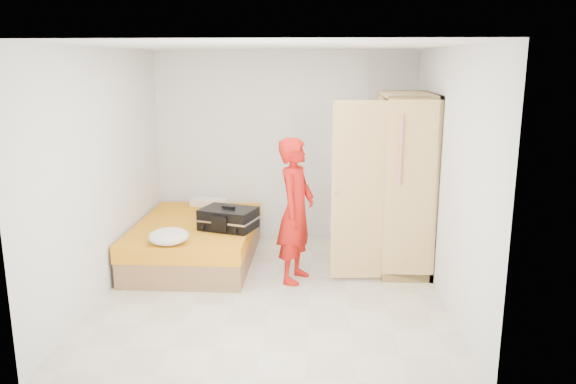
# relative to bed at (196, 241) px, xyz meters

# --- Properties ---
(room) EXTENTS (4.00, 4.02, 2.60)m
(room) POSITION_rel_bed_xyz_m (1.05, -0.90, 1.05)
(room) COLOR beige
(room) RESTS_ON ground
(bed) EXTENTS (1.42, 2.02, 0.50)m
(bed) POSITION_rel_bed_xyz_m (0.00, 0.00, 0.00)
(bed) COLOR olive
(bed) RESTS_ON ground
(wardrobe) EXTENTS (1.17, 1.23, 2.10)m
(wardrobe) POSITION_rel_bed_xyz_m (2.50, -0.05, 0.75)
(wardrobe) COLOR #DCB96B
(wardrobe) RESTS_ON ground
(person) EXTENTS (0.55, 0.69, 1.65)m
(person) POSITION_rel_bed_xyz_m (1.28, -0.58, 0.57)
(person) COLOR red
(person) RESTS_ON ground
(suitcase) EXTENTS (0.75, 0.64, 0.28)m
(suitcase) POSITION_rel_bed_xyz_m (0.46, -0.25, 0.37)
(suitcase) COLOR black
(suitcase) RESTS_ON bed
(round_cushion) EXTENTS (0.44, 0.44, 0.17)m
(round_cushion) POSITION_rel_bed_xyz_m (-0.10, -0.85, 0.33)
(round_cushion) COLOR silver
(round_cushion) RESTS_ON bed
(pillow) EXTENTS (0.52, 0.31, 0.09)m
(pillow) POSITION_rel_bed_xyz_m (0.01, 0.85, 0.29)
(pillow) COLOR silver
(pillow) RESTS_ON bed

